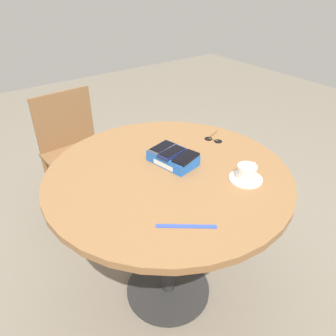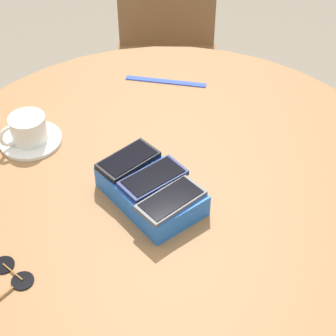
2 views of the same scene
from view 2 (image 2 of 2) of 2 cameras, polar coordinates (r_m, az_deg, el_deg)
round_table at (r=1.27m, az=0.00°, el=-4.81°), size 1.06×1.06×0.78m
phone_box at (r=1.11m, az=-1.74°, el=-2.33°), size 0.23×0.17×0.05m
phone_gray at (r=1.05m, az=0.31°, el=-3.25°), size 0.09×0.14×0.01m
phone_navy at (r=1.09m, az=-1.52°, el=-1.06°), size 0.09×0.14×0.01m
phone_black at (r=1.13m, az=-4.07°, el=0.80°), size 0.10×0.14×0.01m
saucer at (r=1.30m, az=-13.75°, el=2.77°), size 0.14×0.14×0.01m
coffee_cup at (r=1.28m, az=-14.10°, el=3.93°), size 0.08×0.11×0.06m
lanyard_strap at (r=1.46m, az=-0.24°, el=8.78°), size 0.14×0.18×0.00m
sunglasses at (r=1.04m, az=-15.69°, el=-10.54°), size 0.11×0.12×0.01m
chair_far_side at (r=2.14m, az=-0.12°, el=10.49°), size 0.52×0.52×0.87m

